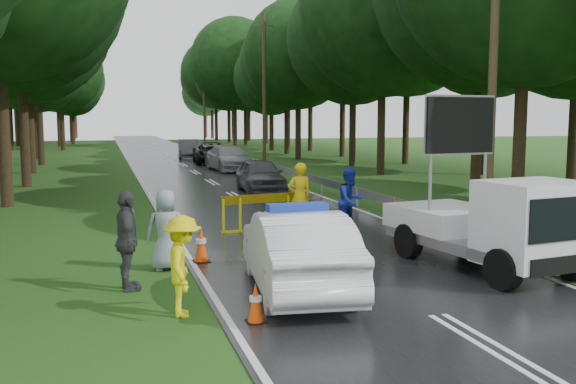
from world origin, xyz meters
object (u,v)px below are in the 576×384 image
object	(u,v)px
work_truck	(493,224)
queue_car_fourth	(189,149)
officer	(300,197)
civilian	(350,201)
barrier	(264,203)
police_sedan	(297,252)
queue_car_first	(260,175)
queue_car_third	(212,153)
queue_car_second	(229,158)

from	to	relation	value
work_truck	queue_car_fourth	size ratio (longest dim) A/B	1.07
officer	civilian	bearing A→B (deg)	146.55
barrier	officer	xyz separation A→B (m)	(0.98, -0.24, 0.18)
police_sedan	barrier	distance (m)	6.48
police_sedan	work_truck	size ratio (longest dim) A/B	0.97
work_truck	queue_car_first	size ratio (longest dim) A/B	1.14
work_truck	officer	distance (m)	6.28
officer	queue_car_third	xyz separation A→B (m)	(2.01, 27.40, -0.24)
officer	queue_car_third	size ratio (longest dim) A/B	0.37
work_truck	queue_car_fourth	bearing A→B (deg)	84.00
police_sedan	queue_car_fourth	xyz separation A→B (m)	(3.09, 39.56, -0.01)
officer	civilian	xyz separation A→B (m)	(1.26, -0.76, -0.06)
police_sedan	barrier	size ratio (longest dim) A/B	1.85
officer	queue_car_second	world-z (taller)	officer
barrier	queue_car_second	xyz separation A→B (m)	(2.99, 20.77, -0.05)
queue_car_first	queue_car_third	bearing A→B (deg)	89.76
queue_car_first	queue_car_third	distance (m)	17.79
police_sedan	queue_car_second	xyz separation A→B (m)	(3.96, 27.17, -0.00)
queue_car_second	queue_car_fourth	distance (m)	12.42
police_sedan	barrier	world-z (taller)	police_sedan
police_sedan	queue_car_fourth	world-z (taller)	police_sedan
police_sedan	queue_car_second	distance (m)	27.46
officer	queue_car_first	bearing A→B (deg)	-99.61
queue_car_second	queue_car_first	bearing A→B (deg)	-99.01
police_sedan	officer	distance (m)	6.46
queue_car_first	officer	bearing A→B (deg)	-94.65
police_sedan	queue_car_fourth	bearing A→B (deg)	-88.06
barrier	queue_car_fourth	distance (m)	33.22
barrier	queue_car_first	world-z (taller)	queue_car_first
queue_car_fourth	police_sedan	bearing A→B (deg)	-89.20
barrier	queue_car_first	xyz separation A→B (m)	(2.17, 9.38, -0.08)
work_truck	barrier	world-z (taller)	work_truck
police_sedan	queue_car_fourth	distance (m)	39.68
queue_car_third	queue_car_fourth	world-z (taller)	queue_car_fourth
civilian	queue_car_third	bearing A→B (deg)	65.56
queue_car_first	work_truck	bearing A→B (deg)	-82.71
work_truck	queue_car_second	bearing A→B (deg)	83.05
queue_car_first	queue_car_second	world-z (taller)	queue_car_second
queue_car_fourth	officer	bearing A→B (deg)	-86.70
queue_car_second	queue_car_third	xyz separation A→B (m)	(-0.01, 6.39, -0.02)
police_sedan	work_truck	world-z (taller)	work_truck
police_sedan	queue_car_first	size ratio (longest dim) A/B	1.11
police_sedan	queue_car_first	world-z (taller)	police_sedan
barrier	queue_car_third	bearing A→B (deg)	75.07
work_truck	civilian	size ratio (longest dim) A/B	2.64
police_sedan	civilian	xyz separation A→B (m)	(3.21, 5.40, 0.16)
work_truck	barrier	bearing A→B (deg)	112.14
civilian	barrier	bearing A→B (deg)	133.02
queue_car_second	work_truck	bearing A→B (deg)	-93.81
queue_car_first	queue_car_second	bearing A→B (deg)	88.24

